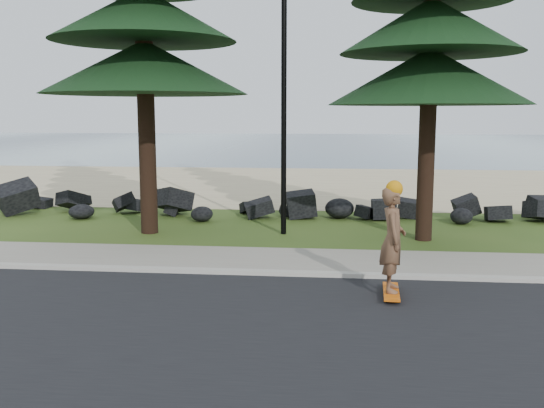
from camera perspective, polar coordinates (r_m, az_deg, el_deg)
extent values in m
plane|color=#2F4A17|center=(12.61, -0.14, -5.68)|extent=(160.00, 160.00, 0.00)
cube|color=black|center=(8.35, -3.46, -13.16)|extent=(160.00, 7.00, 0.02)
cube|color=#ADA79B|center=(11.73, -0.60, -6.51)|extent=(160.00, 0.20, 0.10)
cube|color=gray|center=(12.79, -0.04, -5.28)|extent=(160.00, 2.00, 0.08)
cube|color=tan|center=(26.87, 3.11, 1.92)|extent=(160.00, 15.00, 0.01)
cube|color=#30495C|center=(63.25, 4.73, 5.71)|extent=(160.00, 58.00, 0.01)
cylinder|color=black|center=(15.44, 1.13, 11.89)|extent=(0.14, 0.14, 8.00)
cube|color=#D35A0C|center=(10.57, 11.15, -8.09)|extent=(0.32, 1.08, 0.04)
imported|color=brown|center=(10.35, 11.30, -3.27)|extent=(0.46, 0.67, 1.77)
sphere|color=#CA7D0B|center=(10.21, 11.44, 1.41)|extent=(0.28, 0.28, 0.28)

